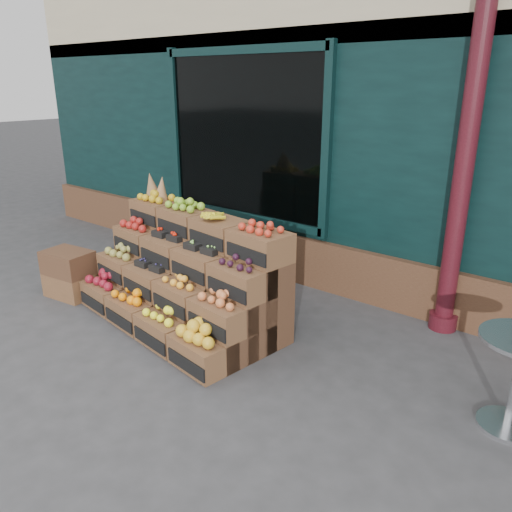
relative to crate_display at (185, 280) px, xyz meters
The scene contains 5 objects.
ground 1.23m from the crate_display, 27.35° to the right, with size 60.00×60.00×0.00m, color #39393B.
shop_facade 5.09m from the crate_display, 77.43° to the left, with size 12.00×6.24×4.80m.
crate_display is the anchor object (origin of this frame).
spare_crates 1.59m from the crate_display, 163.72° to the right, with size 0.60×0.46×0.56m.
shopkeeper 2.47m from the crate_display, 92.63° to the left, with size 0.65×0.43×1.78m, color #1D662A.
Camera 1 is at (2.63, -2.78, 2.43)m, focal length 35.00 mm.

